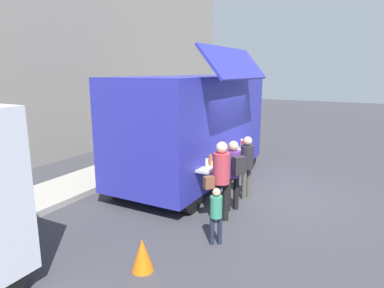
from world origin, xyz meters
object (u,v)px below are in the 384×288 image
food_truck_main (193,125)px  customer_mid_with_backpack (234,169)px  customer_rear_waiting (221,175)px  customer_front_ordering (247,162)px  traffic_cone_orange (142,255)px  trash_bin (188,135)px  child_near_queue (216,211)px

food_truck_main → customer_mid_with_backpack: bearing=-129.1°
customer_rear_waiting → customer_front_ordering: bearing=-51.5°
food_truck_main → customer_mid_with_backpack: 2.47m
traffic_cone_orange → trash_bin: bearing=23.8°
trash_bin → customer_rear_waiting: 7.43m
trash_bin → child_near_queue: size_ratio=0.89×
traffic_cone_orange → trash_bin: trash_bin is taller
customer_rear_waiting → child_near_queue: 1.07m
traffic_cone_orange → customer_front_ordering: size_ratio=0.34×
customer_mid_with_backpack → customer_front_ordering: bearing=-53.3°
customer_rear_waiting → food_truck_main: bearing=-10.4°
customer_mid_with_backpack → child_near_queue: 1.67m
customer_front_ordering → customer_mid_with_backpack: customer_mid_with_backpack is taller
traffic_cone_orange → trash_bin: size_ratio=0.56×
customer_mid_with_backpack → traffic_cone_orange: bearing=119.0°
traffic_cone_orange → trash_bin: 9.23m
customer_front_ordering → customer_rear_waiting: 1.58m
traffic_cone_orange → customer_front_ordering: 3.94m
customer_mid_with_backpack → child_near_queue: customer_mid_with_backpack is taller
customer_front_ordering → customer_rear_waiting: bearing=100.3°
trash_bin → traffic_cone_orange: bearing=-156.2°
trash_bin → customer_mid_with_backpack: customer_mid_with_backpack is taller
food_truck_main → customer_front_ordering: size_ratio=3.46×
traffic_cone_orange → customer_mid_with_backpack: customer_mid_with_backpack is taller
food_truck_main → traffic_cone_orange: food_truck_main is taller
trash_bin → customer_rear_waiting: size_ratio=0.56×
customer_front_ordering → child_near_queue: 2.55m
customer_front_ordering → customer_mid_with_backpack: (-0.91, 0.01, 0.05)m
trash_bin → customer_mid_with_backpack: (-5.50, -4.15, 0.52)m
traffic_cone_orange → customer_front_ordering: (3.85, -0.44, 0.68)m
traffic_cone_orange → child_near_queue: child_near_queue is taller
customer_front_ordering → traffic_cone_orange: bearing=95.7°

